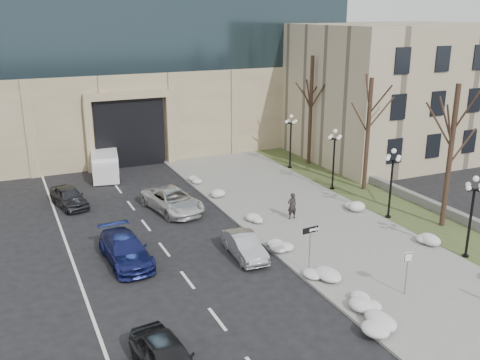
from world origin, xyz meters
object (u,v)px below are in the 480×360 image
object	(u,v)px
car_c	(126,250)
car_a	(167,359)
car_d	(172,200)
car_e	(69,197)
pedestrian	(292,206)
lamppost_a	(472,206)
car_b	(245,246)
lamppost_d	(291,134)
box_truck	(105,165)
keep_sign	(407,264)
one_way_sign	(313,235)
lamppost_b	(392,174)
lamppost_c	(334,151)

from	to	relation	value
car_c	car_a	bearing A→B (deg)	-97.29
car_d	car_e	world-z (taller)	car_d
car_c	pedestrian	distance (m)	11.36
car_a	lamppost_a	size ratio (longest dim) A/B	0.91
car_a	car_c	distance (m)	10.10
car_b	lamppost_d	xyz separation A→B (m)	(11.01, 14.27, 2.42)
box_truck	keep_sign	size ratio (longest dim) A/B	2.71
car_e	one_way_sign	world-z (taller)	one_way_sign
car_c	pedestrian	world-z (taller)	pedestrian
car_c	keep_sign	size ratio (longest dim) A/B	2.23
lamppost_a	lamppost_b	distance (m)	6.50
car_a	car_d	distance (m)	17.46
car_a	car_d	world-z (taller)	car_d
car_e	lamppost_b	size ratio (longest dim) A/B	0.88
car_e	pedestrian	bearing A→B (deg)	-46.68
lamppost_a	lamppost_b	xyz separation A→B (m)	(0.00, 6.50, 0.00)
car_d	lamppost_d	world-z (taller)	lamppost_d
car_d	lamppost_a	size ratio (longest dim) A/B	1.16
car_c	lamppost_d	world-z (taller)	lamppost_d
car_b	lamppost_d	world-z (taller)	lamppost_d
keep_sign	lamppost_b	size ratio (longest dim) A/B	0.48
car_b	lamppost_c	xyz separation A→B (m)	(11.01, 7.77, 2.42)
car_c	one_way_sign	bearing A→B (deg)	-35.00
car_d	keep_sign	xyz separation A→B (m)	(6.52, -15.65, 0.92)
lamppost_b	lamppost_c	size ratio (longest dim) A/B	1.00
car_b	box_truck	bearing A→B (deg)	104.77
lamppost_b	lamppost_d	size ratio (longest dim) A/B	1.00
car_c	lamppost_a	xyz separation A→B (m)	(17.15, -7.28, 2.33)
car_e	car_c	bearing A→B (deg)	-93.75
car_d	lamppost_a	xyz separation A→B (m)	(12.44, -13.77, 2.31)
car_d	one_way_sign	bearing A→B (deg)	-82.99
car_a	box_truck	bearing A→B (deg)	77.10
box_truck	lamppost_d	xyz separation A→B (m)	(14.94, -4.63, 2.15)
lamppost_d	lamppost_c	bearing A→B (deg)	-90.00
keep_sign	one_way_sign	bearing A→B (deg)	132.37
car_a	car_b	world-z (taller)	car_a
one_way_sign	lamppost_d	size ratio (longest dim) A/B	0.55
car_d	lamppost_a	bearing A→B (deg)	-58.40
lamppost_a	lamppost_b	world-z (taller)	same
car_d	car_a	bearing A→B (deg)	-118.87
car_a	lamppost_d	world-z (taller)	lamppost_d
box_truck	one_way_sign	world-z (taller)	one_way_sign
box_truck	lamppost_c	distance (m)	18.76
car_b	car_e	bearing A→B (deg)	124.87
car_c	lamppost_b	bearing A→B (deg)	-5.39
car_a	lamppost_d	size ratio (longest dim) A/B	0.91
car_a	pedestrian	world-z (taller)	pedestrian
lamppost_c	car_e	bearing A→B (deg)	166.08
pedestrian	lamppost_a	xyz separation A→B (m)	(5.91, -8.90, 2.07)
pedestrian	car_c	bearing A→B (deg)	10.08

